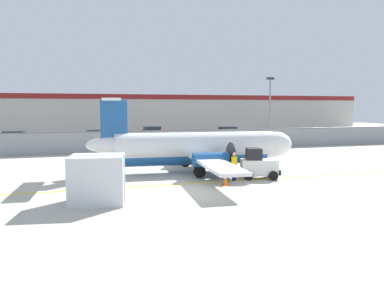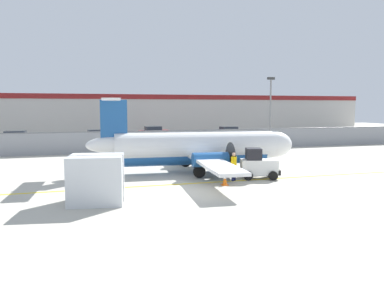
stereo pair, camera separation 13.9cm
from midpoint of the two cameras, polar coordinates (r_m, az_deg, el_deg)
ground_plane at (r=21.76m, az=1.35°, el=-5.96°), size 140.00×140.00×0.01m
perimeter_fence at (r=37.03m, az=-6.15°, el=0.56°), size 98.00×0.10×2.10m
parking_lot_strip at (r=48.45m, az=-8.53°, el=0.47°), size 98.00×17.00×0.12m
background_building at (r=66.63m, az=-10.72°, el=4.58°), size 91.00×8.10×6.50m
commuter_airplane at (r=25.35m, az=1.35°, el=-0.65°), size 14.25×16.07×4.92m
baggage_tug at (r=23.34m, az=10.22°, el=-3.13°), size 2.54×1.90×1.88m
ground_crew_worker at (r=22.40m, az=6.56°, el=-3.19°), size 0.49×0.48×1.70m
cargo_container at (r=17.68m, az=-14.14°, el=-5.22°), size 2.69×2.35×2.20m
traffic_cone_near_left at (r=21.17m, az=5.21°, el=-5.45°), size 0.36×0.36×0.64m
traffic_cone_near_right at (r=28.90m, az=8.91°, el=-2.51°), size 0.36×0.36×0.64m
traffic_cone_far_left at (r=29.45m, az=6.51°, el=-2.33°), size 0.36×0.36×0.64m
parked_car_0 at (r=46.88m, az=-25.09°, el=0.85°), size 4.23×2.07×1.58m
parked_car_1 at (r=46.16m, az=-14.26°, el=1.14°), size 4.36×2.37×1.58m
parked_car_2 at (r=52.78m, az=-5.74°, el=1.83°), size 4.27×2.15×1.58m
parked_car_3 at (r=52.10m, az=5.79°, el=1.78°), size 4.29×2.19×1.58m
apron_light_pole at (r=37.48m, az=11.97°, el=5.40°), size 0.70×0.30×7.27m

